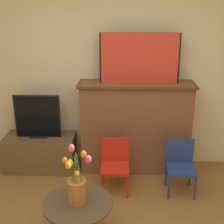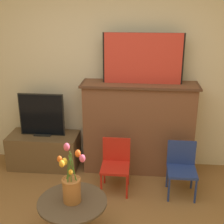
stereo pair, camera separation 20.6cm
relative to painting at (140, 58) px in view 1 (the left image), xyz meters
name	(u,v)px [view 1 (the left image)]	position (x,y,z in m)	size (l,w,h in m)	color
wall_back	(106,66)	(-0.42, 0.22, -0.15)	(8.00, 0.06, 2.70)	beige
fireplace_mantel	(135,126)	(-0.03, -0.01, -0.89)	(1.45, 0.43, 1.19)	brown
painting	(140,58)	(0.00, 0.00, 0.00)	(0.97, 0.03, 0.61)	black
tv_stand	(40,152)	(-1.30, -0.05, -1.27)	(0.93, 0.45, 0.46)	brown
tv_monitor	(37,117)	(-1.30, -0.05, -0.76)	(0.60, 0.12, 0.57)	black
chair_red	(115,162)	(-0.28, -0.51, -1.14)	(0.33, 0.33, 0.62)	red
chair_blue	(180,163)	(0.49, -0.51, -1.14)	(0.33, 0.33, 0.62)	navy
side_table	(78,216)	(-0.60, -1.41, -1.21)	(0.64, 0.64, 0.43)	#4C3D2D
vase_tulips	(77,186)	(-0.60, -1.41, -0.89)	(0.26, 0.23, 0.54)	#AD6B38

